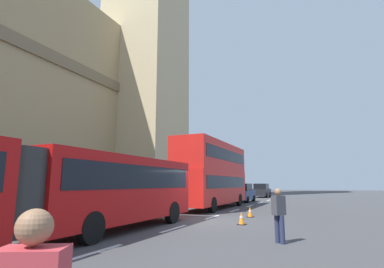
{
  "coord_description": "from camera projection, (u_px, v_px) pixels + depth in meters",
  "views": [
    {
      "loc": [
        -13.98,
        -5.8,
        1.84
      ],
      "look_at": [
        11.71,
        5.61,
        6.59
      ],
      "focal_mm": 27.51,
      "sensor_mm": 36.0,
      "label": 1
    }
  ],
  "objects": [
    {
      "name": "traffic_cone_west",
      "position": [
        242.0,
        218.0,
        13.38
      ],
      "size": [
        0.36,
        0.36,
        0.58
      ],
      "color": "black",
      "rests_on": "ground_plane"
    },
    {
      "name": "ground_plane",
      "position": [
        199.0,
        221.0,
        14.61
      ],
      "size": [
        160.0,
        160.0,
        0.0
      ],
      "primitive_type": "plane",
      "color": "#424244"
    },
    {
      "name": "sedan_lead",
      "position": [
        242.0,
        193.0,
        29.91
      ],
      "size": [
        4.4,
        1.86,
        1.85
      ],
      "color": "navy",
      "rests_on": "ground_plane"
    },
    {
      "name": "articulated_bus",
      "position": [
        2.0,
        187.0,
        7.76
      ],
      "size": [
        18.26,
        2.54,
        2.9
      ],
      "color": "#B20F0F",
      "rests_on": "ground_plane"
    },
    {
      "name": "traffic_cone_middle",
      "position": [
        250.0,
        212.0,
        16.39
      ],
      "size": [
        0.36,
        0.36,
        0.58
      ],
      "color": "black",
      "rests_on": "ground_plane"
    },
    {
      "name": "pedestrian_by_kerb",
      "position": [
        279.0,
        213.0,
        9.31
      ],
      "size": [
        0.46,
        0.43,
        1.69
      ],
      "color": "#262D4C",
      "rests_on": "ground_plane"
    },
    {
      "name": "double_decker_bus",
      "position": [
        213.0,
        172.0,
        22.66
      ],
      "size": [
        10.21,
        2.54,
        4.9
      ],
      "color": "red",
      "rests_on": "ground_plane"
    },
    {
      "name": "lane_centre_marking",
      "position": [
        212.0,
        217.0,
        16.27
      ],
      "size": [
        39.0,
        0.16,
        0.01
      ],
      "color": "silver",
      "rests_on": "ground_plane"
    },
    {
      "name": "sedan_trailing",
      "position": [
        262.0,
        190.0,
        40.29
      ],
      "size": [
        4.4,
        1.86,
        1.85
      ],
      "color": "black",
      "rests_on": "ground_plane"
    }
  ]
}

